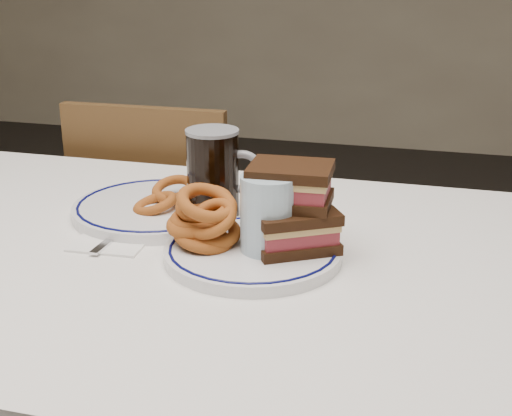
% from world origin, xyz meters
% --- Properties ---
extents(dining_table, '(1.27, 0.87, 0.75)m').
position_xyz_m(dining_table, '(0.00, 0.00, 0.64)').
color(dining_table, silver).
rests_on(dining_table, floor).
extents(chair_far, '(0.40, 0.40, 0.86)m').
position_xyz_m(chair_far, '(-0.18, 0.62, 0.47)').
color(chair_far, '#4E3119').
rests_on(chair_far, floor).
extents(main_plate, '(0.27, 0.27, 0.02)m').
position_xyz_m(main_plate, '(0.22, 0.00, 0.76)').
color(main_plate, silver).
rests_on(main_plate, dining_table).
extents(reuben_sandwich, '(0.15, 0.14, 0.13)m').
position_xyz_m(reuben_sandwich, '(0.28, 0.02, 0.83)').
color(reuben_sandwich, black).
rests_on(reuben_sandwich, main_plate).
extents(onion_rings_main, '(0.12, 0.12, 0.11)m').
position_xyz_m(onion_rings_main, '(0.15, -0.00, 0.81)').
color(onion_rings_main, brown).
rests_on(onion_rings_main, main_plate).
extents(ketchup_ramekin, '(0.06, 0.06, 0.03)m').
position_xyz_m(ketchup_ramekin, '(0.21, 0.10, 0.79)').
color(ketchup_ramekin, silver).
rests_on(ketchup_ramekin, main_plate).
extents(beer_mug, '(0.14, 0.09, 0.15)m').
position_xyz_m(beer_mug, '(0.11, 0.17, 0.83)').
color(beer_mug, black).
rests_on(beer_mug, dining_table).
extents(water_glass, '(0.08, 0.08, 0.13)m').
position_xyz_m(water_glass, '(0.25, 0.00, 0.82)').
color(water_glass, '#A5C1D4').
rests_on(water_glass, dining_table).
extents(far_plate, '(0.29, 0.29, 0.02)m').
position_xyz_m(far_plate, '(0.01, 0.14, 0.76)').
color(far_plate, silver).
rests_on(far_plate, dining_table).
extents(onion_rings_far, '(0.10, 0.14, 0.06)m').
position_xyz_m(onion_rings_far, '(0.02, 0.14, 0.78)').
color(onion_rings_far, brown).
rests_on(onion_rings_far, far_plate).
extents(napkin_fork, '(0.12, 0.15, 0.01)m').
position_xyz_m(napkin_fork, '(-0.01, 0.01, 0.75)').
color(napkin_fork, white).
rests_on(napkin_fork, dining_table).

